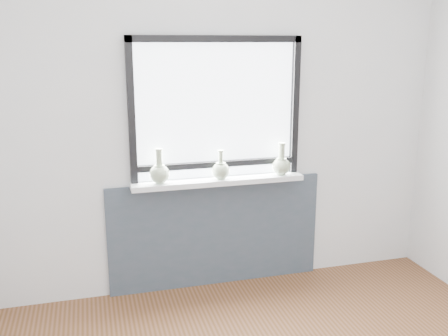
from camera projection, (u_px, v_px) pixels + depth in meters
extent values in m
cube|color=silver|center=(215.00, 124.00, 3.77)|extent=(3.60, 0.02, 2.60)
cube|color=#3E4655|center=(216.00, 233.00, 3.96)|extent=(1.70, 0.03, 0.86)
cube|color=white|center=(218.00, 181.00, 3.78)|extent=(1.32, 0.18, 0.04)
cube|color=black|center=(131.00, 111.00, 3.53)|extent=(0.05, 0.06, 1.05)
cube|color=black|center=(295.00, 106.00, 3.86)|extent=(0.05, 0.06, 1.05)
cube|color=black|center=(216.00, 39.00, 3.57)|extent=(1.30, 0.06, 0.05)
cube|color=black|center=(217.00, 164.00, 3.80)|extent=(1.20, 0.05, 0.04)
cube|color=white|center=(216.00, 111.00, 3.72)|extent=(1.20, 0.01, 1.00)
cylinder|color=#AAC19B|center=(160.00, 183.00, 3.65)|extent=(0.07, 0.07, 0.01)
ellipsoid|color=#AAC19B|center=(160.00, 174.00, 3.63)|extent=(0.15, 0.15, 0.14)
cone|color=#AAC19B|center=(159.00, 167.00, 3.62)|extent=(0.08, 0.08, 0.03)
cylinder|color=#AAC19B|center=(159.00, 159.00, 3.61)|extent=(0.05, 0.05, 0.13)
cylinder|color=#AAC19B|center=(159.00, 149.00, 3.59)|extent=(0.06, 0.06, 0.01)
cylinder|color=#AAC19B|center=(221.00, 178.00, 3.76)|extent=(0.06, 0.06, 0.01)
ellipsoid|color=#AAC19B|center=(221.00, 171.00, 3.75)|extent=(0.14, 0.14, 0.13)
cone|color=#AAC19B|center=(221.00, 165.00, 3.74)|extent=(0.08, 0.08, 0.03)
cylinder|color=#AAC19B|center=(221.00, 158.00, 3.72)|extent=(0.03, 0.03, 0.10)
cylinder|color=#AAC19B|center=(221.00, 151.00, 3.71)|extent=(0.05, 0.05, 0.01)
cylinder|color=#AAC19B|center=(281.00, 174.00, 3.89)|extent=(0.06, 0.06, 0.01)
ellipsoid|color=#AAC19B|center=(281.00, 166.00, 3.87)|extent=(0.14, 0.14, 0.13)
cone|color=#AAC19B|center=(281.00, 160.00, 3.86)|extent=(0.08, 0.08, 0.03)
cylinder|color=#AAC19B|center=(282.00, 152.00, 3.84)|extent=(0.05, 0.05, 0.13)
cylinder|color=#AAC19B|center=(282.00, 143.00, 3.83)|extent=(0.06, 0.06, 0.01)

